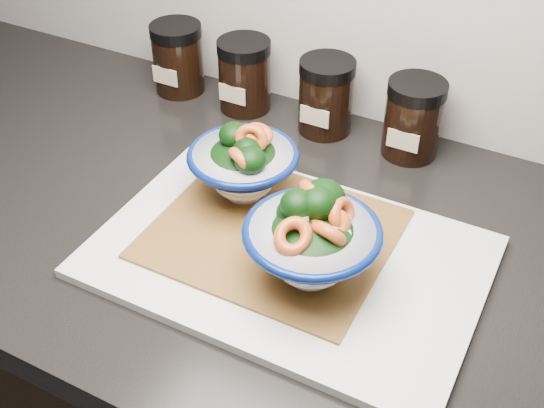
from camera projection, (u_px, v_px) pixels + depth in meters
The scene contains 9 objects.
countertop at pixel (233, 226), 0.89m from camera, with size 3.50×0.60×0.04m, color black.
cutting_board at pixel (288, 257), 0.81m from camera, with size 0.45×0.30×0.01m, color silver.
bamboo_mat at pixel (272, 233), 0.83m from camera, with size 0.28×0.24×0.00m, color olive.
bowl_left at pixel (243, 165), 0.86m from camera, with size 0.14×0.14×0.11m.
bowl_right at pixel (312, 240), 0.74m from camera, with size 0.15×0.15×0.11m.
spice_jar_a at pixel (178, 58), 1.09m from camera, with size 0.08×0.08×0.11m.
spice_jar_b at pixel (245, 75), 1.05m from camera, with size 0.08×0.08×0.11m.
spice_jar_c at pixel (326, 96), 1.00m from camera, with size 0.08×0.08×0.11m.
spice_jar_d at pixel (413, 119), 0.95m from camera, with size 0.08×0.08×0.11m.
Camera 1 is at (0.36, 0.88, 1.46)m, focal length 45.00 mm.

